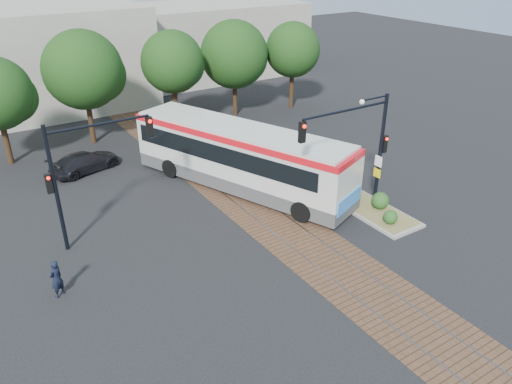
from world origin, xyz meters
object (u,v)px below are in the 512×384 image
at_px(parked_car, 85,162).
at_px(city_bus, 240,155).
at_px(traffic_island, 371,205).
at_px(signal_pole_left, 79,167).
at_px(officer, 56,279).
at_px(signal_pole_main, 364,139).

bearing_deg(parked_car, city_bus, -152.14).
bearing_deg(traffic_island, parked_car, 130.43).
xyz_separation_m(signal_pole_left, parked_car, (2.02, 8.21, -3.24)).
relative_size(traffic_island, officer, 3.18).
height_order(traffic_island, signal_pole_main, signal_pole_main).
xyz_separation_m(traffic_island, officer, (-15.45, 1.62, 0.49)).
distance_m(signal_pole_main, parked_car, 16.92).
bearing_deg(signal_pole_left, traffic_island, -20.36).
relative_size(city_bus, officer, 8.28).
bearing_deg(city_bus, traffic_island, -76.42).
bearing_deg(city_bus, officer, -179.67).
bearing_deg(city_bus, signal_pole_left, 166.20).
distance_m(city_bus, traffic_island, 7.67).
distance_m(city_bus, signal_pole_left, 9.15).
height_order(signal_pole_main, signal_pole_left, signal_pole_main).
bearing_deg(city_bus, parked_car, 112.79).
bearing_deg(traffic_island, signal_pole_main, 174.64).
height_order(city_bus, parked_car, city_bus).
xyz_separation_m(city_bus, signal_pole_main, (3.36, -6.02, 2.15)).
distance_m(officer, parked_car, 12.26).
xyz_separation_m(signal_pole_left, officer, (-2.26, -3.27, -3.05)).
relative_size(signal_pole_main, signal_pole_left, 1.00).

